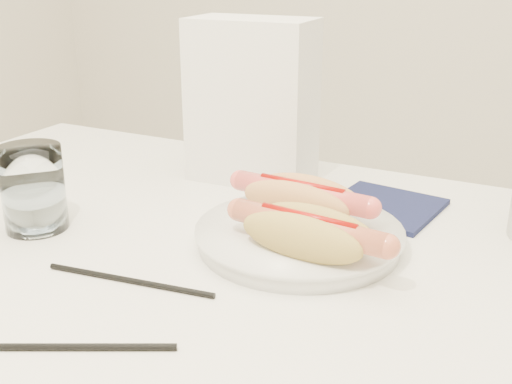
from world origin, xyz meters
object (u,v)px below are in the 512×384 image
at_px(hotdog_left, 301,199).
at_px(napkin_box, 252,101).
at_px(table, 205,291).
at_px(hotdog_right, 308,233).
at_px(plate, 299,238).
at_px(water_glass, 33,188).

height_order(hotdog_left, napkin_box, napkin_box).
bearing_deg(table, hotdog_right, 3.57).
distance_m(plate, napkin_box, 0.29).
distance_m(water_glass, napkin_box, 0.36).
height_order(table, napkin_box, napkin_box).
distance_m(plate, water_glass, 0.35).
relative_size(table, napkin_box, 4.74).
xyz_separation_m(hotdog_left, water_glass, (-0.32, -0.15, 0.01)).
height_order(hotdog_right, water_glass, water_glass).
bearing_deg(hotdog_right, napkin_box, 134.40).
height_order(table, hotdog_right, hotdog_right).
relative_size(table, water_glass, 10.63).
distance_m(hotdog_right, water_glass, 0.37).
bearing_deg(plate, hotdog_left, 110.33).
distance_m(hotdog_left, water_glass, 0.35).
relative_size(plate, napkin_box, 0.99).
xyz_separation_m(plate, hotdog_right, (0.03, -0.05, 0.03)).
distance_m(hotdog_right, napkin_box, 0.34).
xyz_separation_m(table, water_glass, (-0.23, -0.04, 0.12)).
xyz_separation_m(plate, hotdog_left, (-0.02, 0.04, 0.03)).
height_order(table, hotdog_left, hotdog_left).
height_order(water_glass, napkin_box, napkin_box).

